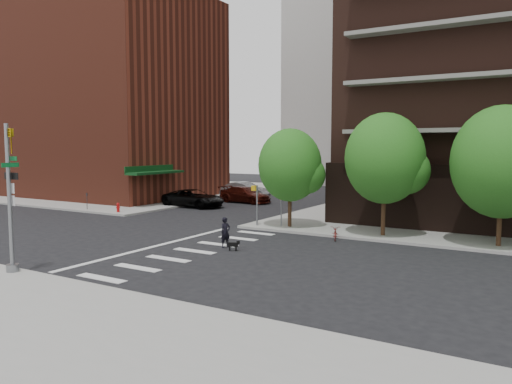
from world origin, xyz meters
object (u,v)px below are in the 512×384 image
Objects in this scene: parked_car_black at (193,198)px; parked_car_maroon at (245,195)px; parked_car_silver at (245,190)px; scooter at (335,233)px; dog_walker at (225,232)px; traffic_signal at (11,210)px; fire_hydrant at (118,207)px.

parked_car_maroon is at bearing -23.08° from parked_car_black.
parked_car_silver is 22.76m from scooter.
dog_walker is (12.00, -21.01, -0.03)m from parked_car_silver.
parked_car_black is at bearing 62.50° from dog_walker.
parked_car_silver is at bearing 104.42° from traffic_signal.
traffic_signal reaches higher than parked_car_silver.
parked_car_black is at bearing 70.38° from fire_hydrant.
dog_walker is (12.00, -12.68, 0.03)m from parked_car_black.
dog_walker is (4.27, 9.06, -1.91)m from traffic_signal.
traffic_signal is 16.47m from scooter.
fire_hydrant is 0.13× the size of parked_car_black.
traffic_signal is at bearing -161.69° from parked_car_black.
parked_car_silver is at bearing -1.26° from parked_car_black.
parked_car_black reaches higher than scooter.
parked_car_maroon is (4.34, 11.56, 0.19)m from fire_hydrant.
parked_car_black is 1.11× the size of parked_car_silver.
traffic_signal reaches higher than parked_car_maroon.
traffic_signal reaches higher than fire_hydrant.
parked_car_maroon is 20.39m from dog_walker.
dog_walker is at bearing -23.54° from fire_hydrant.
traffic_signal is 18.42m from fire_hydrant.
scooter is (16.11, -16.07, -0.41)m from parked_car_silver.
parked_car_maroon is at bearing 69.40° from fire_hydrant.
parked_car_black is 1.07× the size of parked_car_maroon.
scooter is 6.43m from dog_walker.
parked_car_black is at bearing 163.27° from parked_car_maroon.
parked_car_maroon is (-5.69, 26.85, -1.95)m from traffic_signal.
traffic_signal is 1.21× the size of parked_car_silver.
fire_hydrant is 0.14× the size of parked_car_maroon.
dog_walker reaches higher than scooter.
scooter is (18.41, -1.30, -0.15)m from fire_hydrant.
fire_hydrant is 0.47× the size of scooter.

